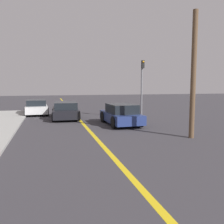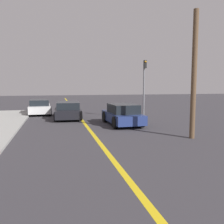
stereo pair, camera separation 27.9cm
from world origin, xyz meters
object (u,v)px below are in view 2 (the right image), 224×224
car_ahead_center (68,110)px  car_near_right_lane (123,115)px  utility_pole (194,75)px  car_far_distant (40,107)px  traffic_light (144,83)px

car_ahead_center → car_near_right_lane: bearing=-47.9°
car_near_right_lane → utility_pole: 5.45m
car_ahead_center → car_far_distant: (-2.16, 3.10, 0.01)m
car_ahead_center → utility_pole: size_ratio=0.76×
traffic_light → utility_pole: 6.57m
car_far_distant → utility_pole: bearing=-59.1°
car_ahead_center → traffic_light: 5.89m
car_ahead_center → car_far_distant: 3.78m
car_ahead_center → car_far_distant: size_ratio=1.13×
car_ahead_center → traffic_light: (5.32, -1.61, 1.96)m
car_ahead_center → car_far_distant: bearing=126.7°
car_near_right_lane → car_far_distant: size_ratio=1.01×
car_near_right_lane → utility_pole: utility_pole is taller
utility_pole → traffic_light: bearing=89.6°
car_near_right_lane → car_ahead_center: car_near_right_lane is taller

